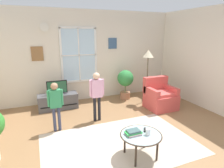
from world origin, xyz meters
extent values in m
cube|color=olive|center=(0.00, 0.00, -0.01)|extent=(6.24, 6.06, 0.02)
cube|color=beige|center=(0.00, 2.79, 1.39)|extent=(5.64, 0.12, 2.78)
cube|color=silver|center=(-0.29, 2.72, 1.44)|extent=(1.06, 0.02, 1.62)
cube|color=white|center=(-0.29, 2.70, 2.25)|extent=(1.12, 0.04, 0.06)
cube|color=white|center=(-0.29, 2.70, 0.63)|extent=(1.12, 0.04, 0.06)
cube|color=white|center=(-0.82, 2.70, 1.44)|extent=(0.06, 0.04, 1.62)
cube|color=white|center=(0.24, 2.70, 1.44)|extent=(0.06, 0.04, 1.62)
cube|color=white|center=(-0.29, 2.70, 1.44)|extent=(0.03, 0.04, 1.62)
cube|color=white|center=(-0.29, 2.70, 1.44)|extent=(1.06, 0.04, 0.03)
cube|color=olive|center=(-1.48, 2.71, 1.53)|extent=(0.32, 0.03, 0.40)
cube|color=#38567A|center=(0.82, 2.71, 1.77)|extent=(0.28, 0.03, 0.34)
cylinder|color=silver|center=(-1.23, 2.70, 2.25)|extent=(0.24, 0.04, 0.24)
cube|color=#C6B29E|center=(-0.18, -0.11, 0.00)|extent=(2.91, 1.89, 0.01)
cube|color=#4C4C51|center=(-1.06, 2.19, 0.22)|extent=(1.08, 0.41, 0.43)
cube|color=black|center=(-1.06, 1.98, 0.15)|extent=(0.97, 0.02, 0.02)
cylinder|color=#4C4C4C|center=(-1.06, 2.19, 0.46)|extent=(0.08, 0.08, 0.05)
cube|color=black|center=(-1.06, 2.19, 0.64)|extent=(0.55, 0.05, 0.36)
cube|color=#1E4C33|center=(-1.06, 2.16, 0.64)|extent=(0.51, 0.01, 0.32)
cube|color=#D14C47|center=(1.65, 1.12, 0.21)|extent=(0.76, 0.72, 0.42)
cube|color=#D14C47|center=(1.65, 1.42, 0.65)|extent=(0.76, 0.16, 0.45)
cube|color=#D14C47|center=(1.33, 1.12, 0.52)|extent=(0.12, 0.65, 0.20)
cube|color=#D14C47|center=(1.97, 1.12, 0.52)|extent=(0.12, 0.65, 0.20)
cube|color=#E1524D|center=(1.65, 1.07, 0.46)|extent=(0.61, 0.50, 0.08)
cylinder|color=#99B2B7|center=(-0.01, -0.60, 0.42)|extent=(0.69, 0.69, 0.02)
torus|color=#3F3328|center=(-0.01, -0.60, 0.42)|extent=(0.72, 0.72, 0.02)
cylinder|color=#33281E|center=(-0.21, -0.39, 0.21)|extent=(0.04, 0.04, 0.41)
cylinder|color=#33281E|center=(0.19, -0.39, 0.21)|extent=(0.04, 0.04, 0.41)
cylinder|color=#33281E|center=(-0.21, -0.80, 0.21)|extent=(0.04, 0.04, 0.41)
cylinder|color=#33281E|center=(0.19, -0.80, 0.21)|extent=(0.04, 0.04, 0.41)
cube|color=#A99095|center=(-0.13, -0.55, 0.44)|extent=(0.24, 0.19, 0.03)
cube|color=green|center=(-0.13, -0.55, 0.47)|extent=(0.27, 0.16, 0.02)
cube|color=#3B5556|center=(-0.13, -0.55, 0.49)|extent=(0.22, 0.16, 0.03)
cylinder|color=white|center=(0.10, -0.65, 0.48)|extent=(0.08, 0.08, 0.11)
cube|color=black|center=(0.13, -0.50, 0.44)|extent=(0.11, 0.14, 0.02)
cylinder|color=#333851|center=(-1.29, 0.89, 0.28)|extent=(0.07, 0.07, 0.55)
cylinder|color=#333851|center=(-1.18, 0.89, 0.28)|extent=(0.07, 0.07, 0.55)
cube|color=#338C59|center=(-1.23, 0.89, 0.75)|extent=(0.24, 0.12, 0.39)
sphere|color=#A87A5B|center=(-1.23, 0.89, 1.02)|extent=(0.15, 0.15, 0.15)
cylinder|color=#338C59|center=(-1.37, 0.87, 0.77)|extent=(0.05, 0.05, 0.35)
cylinder|color=#338C59|center=(-1.09, 0.87, 0.77)|extent=(0.05, 0.05, 0.35)
cylinder|color=black|center=(-0.32, 1.05, 0.30)|extent=(0.07, 0.07, 0.61)
cylinder|color=black|center=(-0.21, 1.05, 0.30)|extent=(0.07, 0.07, 0.61)
cube|color=#DB9EBC|center=(-0.27, 1.05, 0.82)|extent=(0.26, 0.14, 0.43)
sphere|color=#D8AD8C|center=(-0.27, 1.05, 1.12)|extent=(0.16, 0.16, 0.16)
cylinder|color=#DB9EBC|center=(-0.42, 1.03, 0.85)|extent=(0.05, 0.05, 0.39)
cylinder|color=#DB9EBC|center=(-0.11, 1.03, 0.85)|extent=(0.05, 0.05, 0.39)
cylinder|color=#9E6B4C|center=(1.09, 2.27, 0.11)|extent=(0.33, 0.33, 0.22)
cylinder|color=#4C7238|center=(1.09, 2.27, 0.32)|extent=(0.02, 0.02, 0.21)
sphere|color=#308740|center=(1.09, 2.27, 0.69)|extent=(0.52, 0.52, 0.52)
cylinder|color=black|center=(1.58, 1.77, 0.01)|extent=(0.26, 0.26, 0.03)
cylinder|color=brown|center=(1.58, 1.77, 0.70)|extent=(0.03, 0.03, 1.40)
cone|color=beige|center=(1.58, 1.77, 1.50)|extent=(0.32, 0.32, 0.22)
camera|label=1|loc=(-1.55, -3.09, 2.08)|focal=30.55mm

